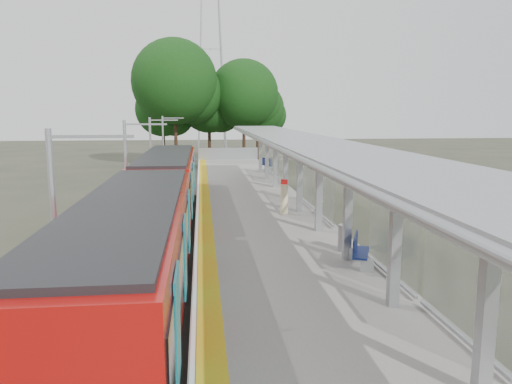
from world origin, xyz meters
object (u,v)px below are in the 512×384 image
info_pillar_far (284,199)px  bench_far (267,164)px  litter_bin (344,238)px  train (156,208)px  bench_mid (359,250)px

info_pillar_far → bench_far: bearing=101.6°
bench_far → info_pillar_far: bearing=-117.8°
info_pillar_far → litter_bin: info_pillar_far is taller
info_pillar_far → litter_bin: bearing=-64.9°
bench_far → litter_bin: size_ratio=1.73×
train → litter_bin: 7.48m
bench_far → info_pillar_far: 17.33m
info_pillar_far → litter_bin: size_ratio=1.76×
bench_mid → litter_bin: bearing=109.2°
bench_mid → litter_bin: (0.07, 1.77, -0.06)m
bench_mid → train: bearing=164.3°
bench_far → litter_bin: bearing=-114.0°
train → info_pillar_far: train is taller
bench_mid → bench_far: 25.65m
bench_far → info_pillar_far: info_pillar_far is taller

